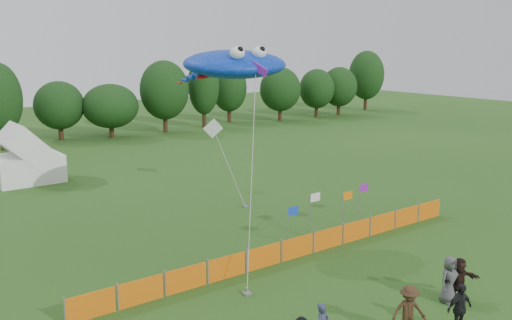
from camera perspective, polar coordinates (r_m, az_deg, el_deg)
treeline at (r=59.45m, az=-22.01°, el=5.31°), size 104.57×8.78×8.36m
tent_right at (r=44.19m, az=-21.94°, el=0.04°), size 4.60×3.68×3.24m
barrier_fence at (r=27.08m, az=4.15°, el=-8.71°), size 21.90×0.06×1.00m
flag_row at (r=31.03m, az=7.29°, el=-4.49°), size 6.73×0.78×2.08m
spectator_c at (r=20.72m, az=15.04°, el=-14.44°), size 1.40×1.22×1.87m
spectator_d at (r=21.52m, az=19.69°, el=-13.81°), size 1.13×0.65×1.82m
spectator_e at (r=23.70m, az=18.75°, el=-11.25°), size 0.93×0.61×1.87m
spectator_f at (r=24.01m, az=19.66°, el=-11.18°), size 1.69×1.02×1.74m
stingray_kite at (r=28.90m, az=-2.49°, el=9.53°), size 7.12×13.26×9.80m
small_kite_white at (r=38.48m, az=-3.68°, el=1.66°), size 2.21×5.97×4.81m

